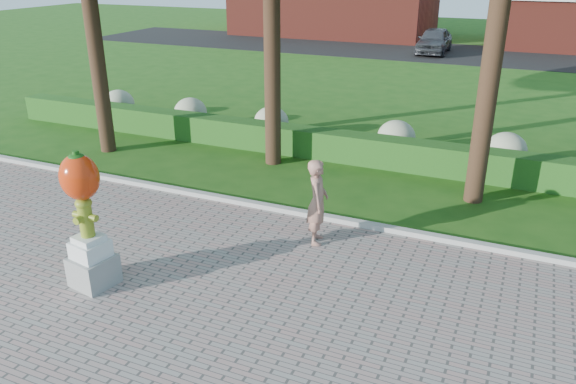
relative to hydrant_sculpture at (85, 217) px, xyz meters
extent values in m
plane|color=#1E4E13|center=(2.15, 1.10, -1.35)|extent=(100.00, 100.00, 0.00)
cube|color=#ADADA5|center=(2.15, 4.10, -1.27)|extent=(40.00, 0.18, 0.15)
cube|color=#1A4A15|center=(2.15, 8.10, -0.95)|extent=(24.00, 0.70, 0.80)
ellipsoid|color=#9DA981|center=(-6.85, 9.10, -0.80)|extent=(1.10, 1.10, 0.99)
ellipsoid|color=#9DA981|center=(-3.85, 9.10, -0.80)|extent=(1.10, 1.10, 0.99)
ellipsoid|color=#9DA981|center=(-0.85, 9.10, -0.80)|extent=(1.10, 1.10, 0.99)
ellipsoid|color=#9DA981|center=(3.15, 9.10, -0.80)|extent=(1.10, 1.10, 0.99)
ellipsoid|color=#9DA981|center=(6.15, 9.10, -0.80)|extent=(1.10, 1.10, 0.99)
cube|color=black|center=(2.15, 29.10, -1.34)|extent=(50.00, 8.00, 0.02)
cylinder|color=black|center=(-4.85, 6.10, 2.01)|extent=(0.44, 0.44, 6.72)
cylinder|color=black|center=(0.15, 7.10, 1.73)|extent=(0.44, 0.44, 6.16)
cylinder|color=black|center=(5.65, 6.60, 2.29)|extent=(0.44, 0.44, 7.28)
cube|color=gray|center=(0.00, 0.00, -1.04)|extent=(0.78, 0.78, 0.54)
cube|color=silver|center=(0.00, 0.00, -0.62)|extent=(0.63, 0.63, 0.30)
cube|color=silver|center=(0.00, 0.00, -0.41)|extent=(0.50, 0.50, 0.11)
cylinder|color=olive|center=(0.00, 0.00, -0.06)|extent=(0.24, 0.24, 0.61)
ellipsoid|color=olive|center=(0.00, 0.00, 0.25)|extent=(0.28, 0.28, 0.20)
cylinder|color=olive|center=(-0.17, 0.00, 0.01)|extent=(0.13, 0.12, 0.12)
cylinder|color=olive|center=(0.17, 0.00, 0.01)|extent=(0.13, 0.12, 0.12)
cylinder|color=olive|center=(0.00, -0.16, 0.01)|extent=(0.13, 0.13, 0.13)
cylinder|color=olive|center=(0.00, 0.00, 0.33)|extent=(0.09, 0.09, 0.05)
ellipsoid|color=red|center=(0.00, 0.00, 0.71)|extent=(0.68, 0.61, 0.78)
ellipsoid|color=red|center=(-0.19, 0.00, 0.69)|extent=(0.33, 0.33, 0.50)
ellipsoid|color=red|center=(0.19, 0.00, 0.69)|extent=(0.33, 0.33, 0.50)
cylinder|color=#185012|center=(0.00, 0.00, 1.10)|extent=(0.11, 0.11, 0.13)
ellipsoid|color=#185012|center=(0.00, 0.00, 1.07)|extent=(0.26, 0.26, 0.09)
imported|color=#A7715F|center=(3.01, 3.06, -0.43)|extent=(0.59, 0.74, 1.75)
imported|color=#3B3D42|center=(0.74, 28.63, -0.59)|extent=(1.84, 4.39, 1.48)
camera|label=1|loc=(6.53, -6.43, 4.02)|focal=35.00mm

